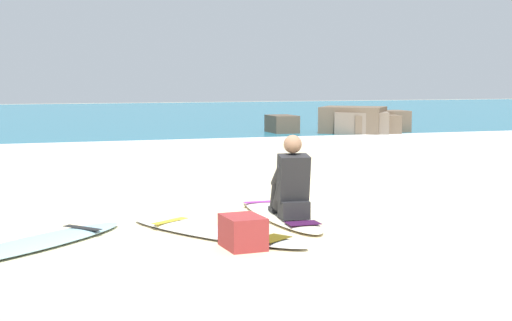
{
  "coord_description": "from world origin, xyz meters",
  "views": [
    {
      "loc": [
        -3.17,
        -8.78,
        1.67
      ],
      "look_at": [
        -0.1,
        0.63,
        0.55
      ],
      "focal_mm": 51.68,
      "sensor_mm": 36.0,
      "label": 1
    }
  ],
  "objects_px": {
    "surfer_seated": "(291,185)",
    "surfboard_spare_near": "(215,232)",
    "surfboard_spare_far": "(35,243)",
    "surfboard_main": "(279,214)",
    "beach_bag": "(243,232)"
  },
  "relations": [
    {
      "from": "surfer_seated",
      "to": "surfboard_spare_near",
      "type": "distance_m",
      "value": 1.16
    },
    {
      "from": "surfboard_spare_far",
      "to": "surfer_seated",
      "type": "bearing_deg",
      "value": 6.96
    },
    {
      "from": "surfboard_main",
      "to": "surfboard_spare_far",
      "type": "bearing_deg",
      "value": -165.64
    },
    {
      "from": "surfboard_main",
      "to": "surfer_seated",
      "type": "relative_size",
      "value": 2.6
    },
    {
      "from": "surfboard_main",
      "to": "surfboard_spare_near",
      "type": "bearing_deg",
      "value": -142.78
    },
    {
      "from": "surfboard_main",
      "to": "surfer_seated",
      "type": "height_order",
      "value": "surfer_seated"
    },
    {
      "from": "surfer_seated",
      "to": "surfboard_spare_near",
      "type": "height_order",
      "value": "surfer_seated"
    },
    {
      "from": "surfboard_spare_near",
      "to": "beach_bag",
      "type": "bearing_deg",
      "value": -80.44
    },
    {
      "from": "surfboard_main",
      "to": "surfboard_spare_far",
      "type": "height_order",
      "value": "same"
    },
    {
      "from": "surfboard_main",
      "to": "beach_bag",
      "type": "relative_size",
      "value": 5.13
    },
    {
      "from": "surfboard_main",
      "to": "surfboard_spare_near",
      "type": "relative_size",
      "value": 1.08
    },
    {
      "from": "surfboard_main",
      "to": "beach_bag",
      "type": "bearing_deg",
      "value": -122.26
    },
    {
      "from": "surfboard_main",
      "to": "beach_bag",
      "type": "height_order",
      "value": "beach_bag"
    },
    {
      "from": "beach_bag",
      "to": "surfboard_spare_far",
      "type": "bearing_deg",
      "value": 160.43
    },
    {
      "from": "surfboard_spare_near",
      "to": "surfboard_spare_far",
      "type": "relative_size",
      "value": 1.07
    }
  ]
}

